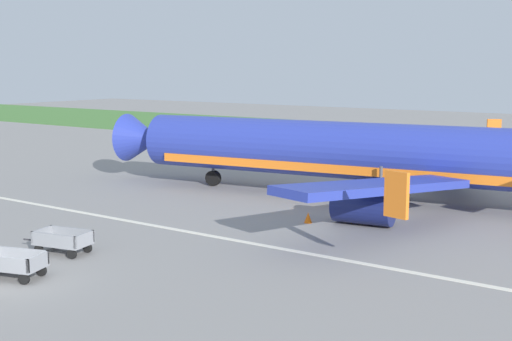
% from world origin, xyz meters
% --- Properties ---
extents(ground_plane, '(220.00, 220.00, 0.00)m').
position_xyz_m(ground_plane, '(0.00, 0.00, 0.00)').
color(ground_plane, gray).
extents(grass_strip, '(220.00, 28.00, 0.06)m').
position_xyz_m(grass_strip, '(0.00, 61.77, 0.03)').
color(grass_strip, '#477A38').
rests_on(grass_strip, ground).
extents(apron_stripe, '(120.00, 0.36, 0.01)m').
position_xyz_m(apron_stripe, '(0.00, 10.34, 0.01)').
color(apron_stripe, silver).
rests_on(apron_stripe, ground).
extents(airplane, '(37.64, 30.32, 11.34)m').
position_xyz_m(airplane, '(4.65, 23.33, 3.05)').
color(airplane, '#28389E').
rests_on(airplane, ground).
extents(baggage_cart_third_in_row, '(3.61, 2.07, 1.07)m').
position_xyz_m(baggage_cart_third_in_row, '(-0.45, 0.45, 0.60)').
color(baggage_cart_third_in_row, gray).
rests_on(baggage_cart_third_in_row, ground).
extents(baggage_cart_fourth_in_row, '(3.63, 1.87, 1.07)m').
position_xyz_m(baggage_cart_fourth_in_row, '(-1.64, 3.97, 0.60)').
color(baggage_cart_fourth_in_row, gray).
rests_on(baggage_cart_fourth_in_row, ground).
extents(traffic_cone_near_plane, '(0.45, 0.45, 0.59)m').
position_xyz_m(traffic_cone_near_plane, '(4.66, 15.64, 0.29)').
color(traffic_cone_near_plane, orange).
rests_on(traffic_cone_near_plane, ground).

